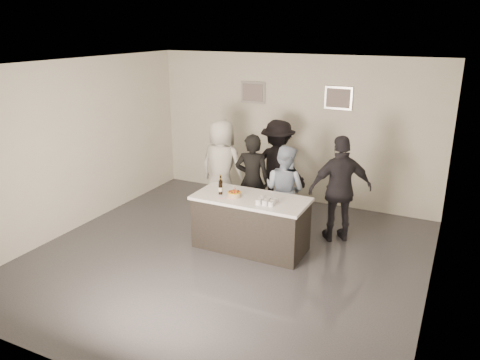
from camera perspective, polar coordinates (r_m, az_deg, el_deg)
The scene contains 19 objects.
floor at distance 7.60m, azimuth -1.67°, elevation -9.34°, with size 6.00×6.00×0.00m, color #3D3D42.
ceiling at distance 6.74m, azimuth -1.91°, elevation 13.84°, with size 6.00×6.00×0.00m, color white.
wall_back at distance 9.70m, azimuth 6.51°, elevation 6.17°, with size 6.00×0.04×3.00m, color silver.
wall_front at distance 4.76m, azimuth -18.95°, elevation -7.99°, with size 6.00×0.04×3.00m, color silver.
wall_left at distance 8.78m, azimuth -19.44°, elevation 3.95°, with size 0.04×6.00×3.00m, color silver.
wall_right at distance 6.29m, azimuth 23.24°, elevation -2.04°, with size 0.04×6.00×3.00m, color silver.
picture_left at distance 9.88m, azimuth 1.60°, elevation 10.63°, with size 0.54×0.04×0.44m, color #B2B2B7.
picture_right at distance 9.29m, azimuth 11.91°, elevation 9.75°, with size 0.54×0.04×0.44m, color #B2B2B7.
bar_counter at distance 7.69m, azimuth 1.31°, elevation -5.26°, with size 1.86×0.86×0.90m, color white.
cake at distance 7.53m, azimuth -0.70°, elevation -1.79°, with size 0.21×0.21×0.07m, color gold.
beer_bottle_a at distance 7.80m, azimuth -2.37°, elevation -0.36°, with size 0.07×0.07×0.26m, color black.
beer_bottle_b at distance 7.62m, azimuth -2.40°, elevation -0.81°, with size 0.07×0.07×0.26m, color black.
tumbler_cluster at distance 7.28m, azimuth 3.31°, elevation -2.53°, with size 0.30×0.30×0.08m, color gold.
candles at distance 7.45m, azimuth -1.75°, elevation -2.29°, with size 0.24×0.08×0.01m, color pink.
person_main_black at distance 8.44m, azimuth 1.50°, elevation -0.06°, with size 0.63×0.41×1.72m, color black.
person_main_blue at distance 8.20m, azimuth 5.43°, elevation -1.17°, with size 0.78×0.60×1.60m, color #9DB0CD.
person_guest_left at distance 9.06m, azimuth -2.25°, elevation 1.64°, with size 0.90×0.59×1.85m, color silver.
person_guest_right at distance 8.01m, azimuth 12.14°, elevation -1.11°, with size 1.07×0.45×1.83m, color black.
person_guest_back at distance 9.15m, azimuth 4.59°, elevation 1.68°, with size 1.18×0.68×1.82m, color black.
Camera 1 is at (3.14, -5.95, 3.54)m, focal length 35.00 mm.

